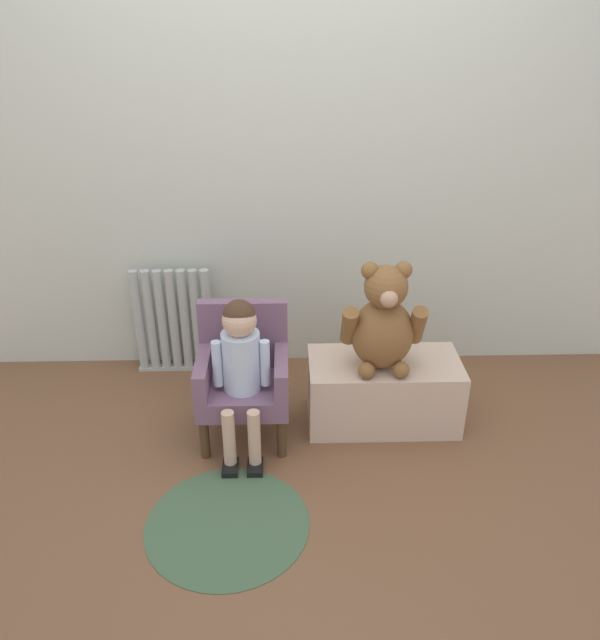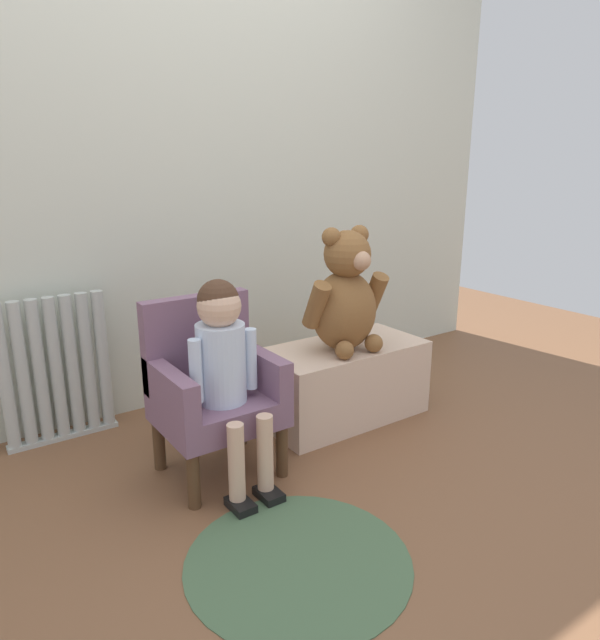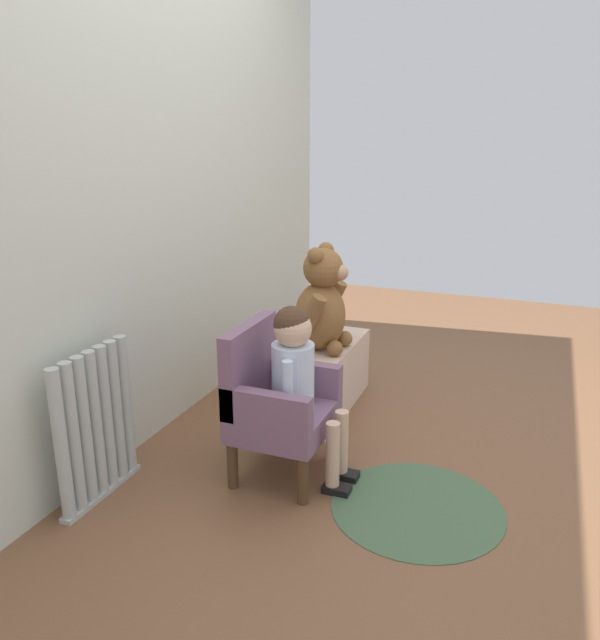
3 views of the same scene
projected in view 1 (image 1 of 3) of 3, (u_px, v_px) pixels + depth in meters
The scene contains 8 objects.
ground_plane at pixel (298, 497), 2.63m from camera, with size 6.00×6.00×0.00m, color brown.
back_wall at pixel (292, 148), 3.09m from camera, with size 3.80×0.05×2.40m, color beige.
radiator at pixel (174, 322), 3.38m from camera, with size 0.43×0.05×0.60m.
child_armchair at pixel (243, 373), 2.88m from camera, with size 0.41×0.37×0.64m.
child_figure at pixel (241, 356), 2.71m from camera, with size 0.25×0.35×0.73m.
low_bench at pixel (383, 391), 3.03m from camera, with size 0.72×0.36×0.33m, color beige.
large_teddy_bear at pixel (383, 323), 2.81m from camera, with size 0.38×0.27×0.52m.
floor_rug at pixel (227, 524), 2.49m from camera, with size 0.66×0.66×0.01m, color #446041.
Camera 1 is at (-0.04, -1.98, 1.88)m, focal length 35.00 mm.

